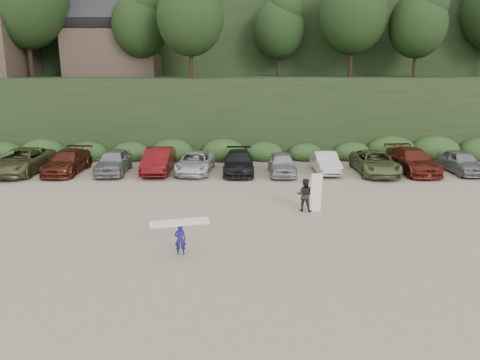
{
  "coord_description": "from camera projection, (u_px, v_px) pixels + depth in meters",
  "views": [
    {
      "loc": [
        -0.87,
        -20.33,
        7.13
      ],
      "look_at": [
        -0.72,
        3.0,
        1.3
      ],
      "focal_mm": 35.0,
      "sensor_mm": 36.0,
      "label": 1
    }
  ],
  "objects": [
    {
      "name": "ground",
      "position": [
        256.0,
        223.0,
        21.45
      ],
      "size": [
        120.0,
        120.0,
        0.0
      ],
      "primitive_type": "plane",
      "color": "tan",
      "rests_on": "ground"
    },
    {
      "name": "hillside_backdrop",
      "position": [
        242.0,
        27.0,
        53.59
      ],
      "size": [
        90.0,
        41.5,
        28.0
      ],
      "color": "black",
      "rests_on": "ground"
    },
    {
      "name": "adult_surfer",
      "position": [
        306.0,
        195.0,
        23.04
      ],
      "size": [
        1.29,
        0.85,
        1.96
      ],
      "color": "black",
      "rests_on": "ground"
    },
    {
      "name": "child_surfer",
      "position": [
        180.0,
        232.0,
        17.72
      ],
      "size": [
        2.32,
        1.17,
        1.34
      ],
      "color": "navy",
      "rests_on": "ground"
    },
    {
      "name": "parked_cars",
      "position": [
        199.0,
        162.0,
        31.13
      ],
      "size": [
        36.8,
        5.96,
        1.63
      ],
      "color": "#98989C",
      "rests_on": "ground"
    }
  ]
}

